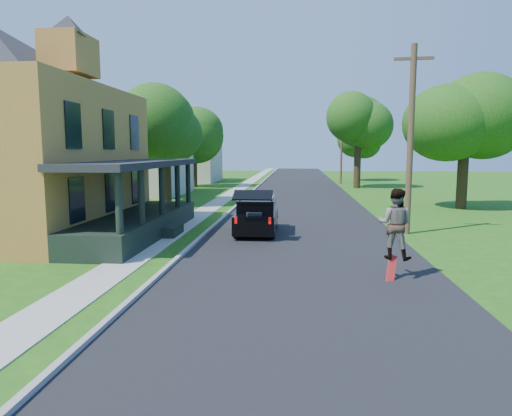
# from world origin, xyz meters

# --- Properties ---
(ground) EXTENTS (140.00, 140.00, 0.00)m
(ground) POSITION_xyz_m (0.00, 0.00, 0.00)
(ground) COLOR #1F5511
(ground) RESTS_ON ground
(street) EXTENTS (8.00, 120.00, 0.02)m
(street) POSITION_xyz_m (0.00, 20.00, 0.00)
(street) COLOR black
(street) RESTS_ON ground
(curb) EXTENTS (0.15, 120.00, 0.12)m
(curb) POSITION_xyz_m (-4.05, 20.00, 0.00)
(curb) COLOR #969691
(curb) RESTS_ON ground
(sidewalk) EXTENTS (1.30, 120.00, 0.03)m
(sidewalk) POSITION_xyz_m (-5.60, 20.00, 0.00)
(sidewalk) COLOR gray
(sidewalk) RESTS_ON ground
(front_walk) EXTENTS (6.50, 1.20, 0.03)m
(front_walk) POSITION_xyz_m (-9.50, 6.00, 0.00)
(front_walk) COLOR gray
(front_walk) RESTS_ON ground
(neighbor_house_mid) EXTENTS (12.78, 12.78, 8.30)m
(neighbor_house_mid) POSITION_xyz_m (-13.50, 24.00, 4.19)
(neighbor_house_mid) COLOR #B2AF9D
(neighbor_house_mid) RESTS_ON ground
(neighbor_house_far) EXTENTS (12.78, 12.78, 8.30)m
(neighbor_house_far) POSITION_xyz_m (-13.50, 40.00, 4.19)
(neighbor_house_far) COLOR #B2AF9D
(neighbor_house_far) RESTS_ON ground
(black_suv) EXTENTS (1.67, 4.30, 2.00)m
(black_suv) POSITION_xyz_m (-1.91, 6.91, 0.77)
(black_suv) COLOR black
(black_suv) RESTS_ON ground
(skateboarder) EXTENTS (1.16, 1.05, 1.97)m
(skateboarder) POSITION_xyz_m (2.50, 0.31, 1.53)
(skateboarder) COLOR black
(skateboarder) RESTS_ON ground
(skateboard) EXTENTS (0.40, 0.54, 0.86)m
(skateboard) POSITION_xyz_m (2.38, 0.03, 0.24)
(skateboard) COLOR #B1100F
(skateboard) RESTS_ON ground
(tree_left_mid) EXTENTS (7.06, 6.77, 8.15)m
(tree_left_mid) POSITION_xyz_m (-8.85, 17.14, 5.27)
(tree_left_mid) COLOR black
(tree_left_mid) RESTS_ON ground
(tree_left_far) EXTENTS (5.63, 5.36, 8.30)m
(tree_left_far) POSITION_xyz_m (-10.24, 31.43, 5.59)
(tree_left_far) COLOR black
(tree_left_far) RESTS_ON ground
(tree_right_near) EXTENTS (6.32, 6.64, 8.21)m
(tree_right_near) POSITION_xyz_m (9.80, 16.41, 5.45)
(tree_right_near) COLOR black
(tree_right_near) RESTS_ON ground
(tree_right_mid) EXTENTS (7.35, 7.61, 9.56)m
(tree_right_mid) POSITION_xyz_m (5.48, 31.90, 6.41)
(tree_right_mid) COLOR black
(tree_right_mid) RESTS_ON ground
(tree_right_far) EXTENTS (4.63, 4.40, 7.12)m
(tree_right_far) POSITION_xyz_m (6.98, 43.34, 4.83)
(tree_right_far) COLOR black
(tree_right_far) RESTS_ON ground
(utility_pole_near) EXTENTS (1.58, 0.28, 7.88)m
(utility_pole_near) POSITION_xyz_m (4.50, 7.34, 4.08)
(utility_pole_near) COLOR brown
(utility_pole_near) RESTS_ON ground
(utility_pole_far) EXTENTS (1.40, 0.48, 8.51)m
(utility_pole_far) POSITION_xyz_m (4.50, 37.49, 4.38)
(utility_pole_far) COLOR brown
(utility_pole_far) RESTS_ON ground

